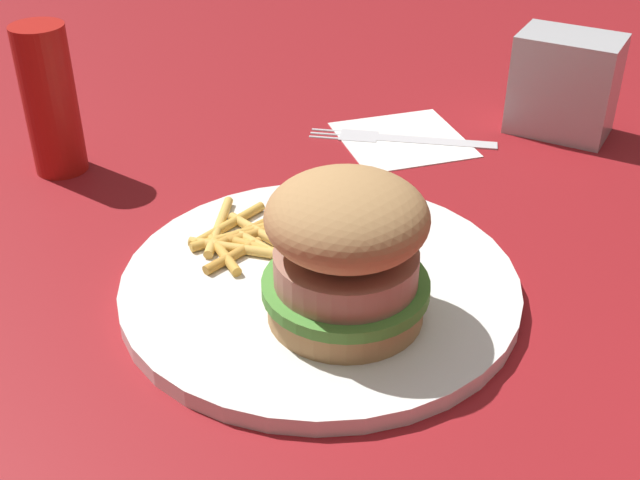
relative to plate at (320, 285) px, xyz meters
The scene contains 8 objects.
ground_plane 0.01m from the plate, 49.08° to the left, with size 1.60×1.60×0.00m, color maroon.
plate is the anchor object (origin of this frame).
sandwich 0.07m from the plate, 10.53° to the left, with size 0.10×0.10×0.10m.
fries_pile 0.07m from the plate, 140.15° to the right, with size 0.11×0.10×0.01m.
napkin 0.25m from the plate, 151.88° to the left, with size 0.11×0.11×0.00m, color white.
fork 0.25m from the plate, 152.24° to the left, with size 0.07×0.17×0.00m.
napkin_dispenser 0.35m from the plate, 128.73° to the left, with size 0.09×0.06×0.09m, color #B7BABF.
ketchup_bottle 0.29m from the plate, 139.45° to the right, with size 0.04×0.04×0.13m, color #B21914.
Camera 1 is at (0.44, -0.09, 0.33)m, focal length 46.04 mm.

